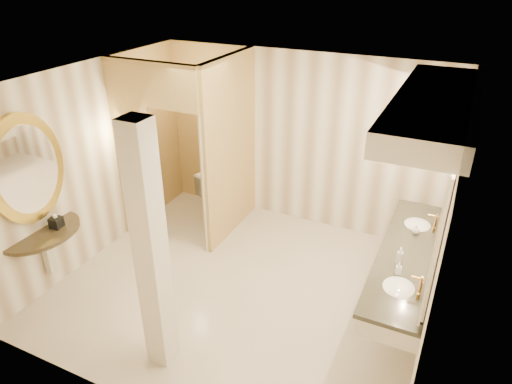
# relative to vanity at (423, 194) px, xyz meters

# --- Properties ---
(floor) EXTENTS (4.50, 4.50, 0.00)m
(floor) POSITION_rel_vanity_xyz_m (-1.98, -0.40, -1.63)
(floor) COLOR beige
(floor) RESTS_ON ground
(ceiling) EXTENTS (4.50, 4.50, 0.00)m
(ceiling) POSITION_rel_vanity_xyz_m (-1.98, -0.40, 1.07)
(ceiling) COLOR white
(ceiling) RESTS_ON wall_back
(wall_back) EXTENTS (4.50, 0.02, 2.70)m
(wall_back) POSITION_rel_vanity_xyz_m (-1.98, 1.60, -0.28)
(wall_back) COLOR white
(wall_back) RESTS_ON floor
(wall_front) EXTENTS (4.50, 0.02, 2.70)m
(wall_front) POSITION_rel_vanity_xyz_m (-1.98, -2.40, -0.28)
(wall_front) COLOR white
(wall_front) RESTS_ON floor
(wall_left) EXTENTS (0.02, 4.00, 2.70)m
(wall_left) POSITION_rel_vanity_xyz_m (-4.23, -0.40, -0.28)
(wall_left) COLOR white
(wall_left) RESTS_ON floor
(wall_right) EXTENTS (0.02, 4.00, 2.70)m
(wall_right) POSITION_rel_vanity_xyz_m (0.27, -0.40, -0.28)
(wall_right) COLOR white
(wall_right) RESTS_ON floor
(toilet_closet) EXTENTS (1.50, 1.55, 2.70)m
(toilet_closet) POSITION_rel_vanity_xyz_m (-3.10, 0.57, -0.24)
(toilet_closet) COLOR tan
(toilet_closet) RESTS_ON floor
(wall_sconce) EXTENTS (0.14, 0.14, 0.42)m
(wall_sconce) POSITION_rel_vanity_xyz_m (-3.90, 0.03, 0.10)
(wall_sconce) COLOR #C0893D
(wall_sconce) RESTS_ON toilet_closet
(vanity) EXTENTS (0.75, 2.69, 2.09)m
(vanity) POSITION_rel_vanity_xyz_m (0.00, 0.00, 0.00)
(vanity) COLOR silver
(vanity) RESTS_ON floor
(console_shelf) EXTENTS (1.03, 1.03, 1.96)m
(console_shelf) POSITION_rel_vanity_xyz_m (-4.19, -1.45, -0.28)
(console_shelf) COLOR black
(console_shelf) RESTS_ON floor
(pillar) EXTENTS (0.25, 0.25, 2.70)m
(pillar) POSITION_rel_vanity_xyz_m (-2.21, -1.80, -0.28)
(pillar) COLOR silver
(pillar) RESTS_ON floor
(tissue_box) EXTENTS (0.15, 0.15, 0.14)m
(tissue_box) POSITION_rel_vanity_xyz_m (-4.07, -1.30, -0.69)
(tissue_box) COLOR black
(tissue_box) RESTS_ON console_shelf
(toilet) EXTENTS (0.71, 0.92, 0.83)m
(toilet) POSITION_rel_vanity_xyz_m (-3.09, 1.14, -1.21)
(toilet) COLOR white
(toilet) RESTS_ON floor
(soap_bottle_a) EXTENTS (0.07, 0.07, 0.13)m
(soap_bottle_a) POSITION_rel_vanity_xyz_m (-0.08, -0.45, -0.69)
(soap_bottle_a) COLOR beige
(soap_bottle_a) RESTS_ON vanity
(soap_bottle_b) EXTENTS (0.12, 0.12, 0.12)m
(soap_bottle_b) POSITION_rel_vanity_xyz_m (-0.02, 0.44, -0.70)
(soap_bottle_b) COLOR silver
(soap_bottle_b) RESTS_ON vanity
(soap_bottle_c) EXTENTS (0.10, 0.10, 0.21)m
(soap_bottle_c) POSITION_rel_vanity_xyz_m (-0.10, -0.27, -0.65)
(soap_bottle_c) COLOR #C6B28C
(soap_bottle_c) RESTS_ON vanity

